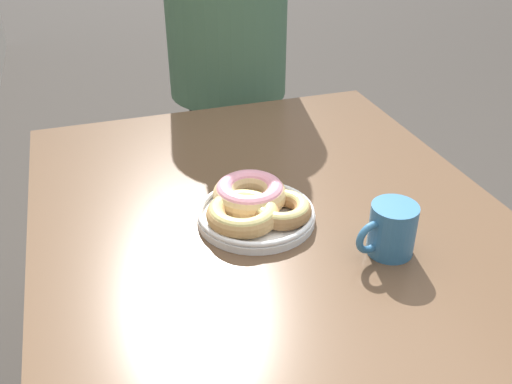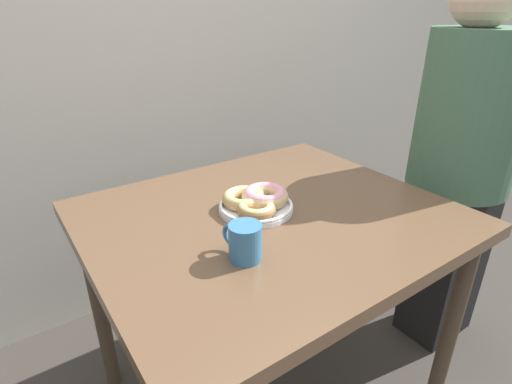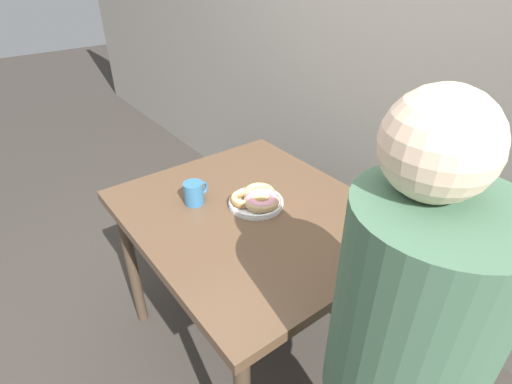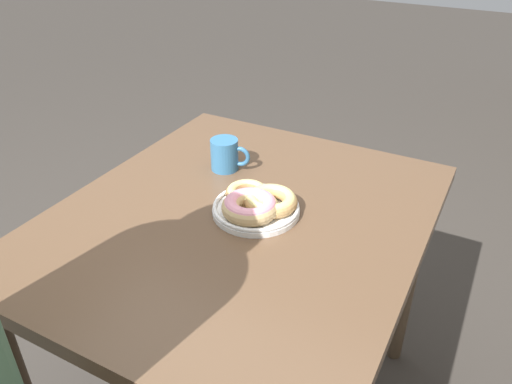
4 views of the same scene
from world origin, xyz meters
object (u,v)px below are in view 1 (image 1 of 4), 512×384
at_px(person_figure, 227,61).
at_px(coffee_mug, 391,229).
at_px(dining_table, 268,245).
at_px(donut_plate, 255,206).

bearing_deg(person_figure, coffee_mug, -178.95).
bearing_deg(person_figure, dining_table, 170.29).
relative_size(coffee_mug, person_figure, 0.08).
xyz_separation_m(dining_table, person_figure, (0.77, -0.13, 0.12)).
bearing_deg(dining_table, person_figure, -9.71).
bearing_deg(donut_plate, dining_table, -55.75).
height_order(coffee_mug, person_figure, person_figure).
bearing_deg(coffee_mug, dining_table, 38.56).
bearing_deg(dining_table, donut_plate, 124.25).
xyz_separation_m(dining_table, coffee_mug, (-0.19, -0.15, 0.13)).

